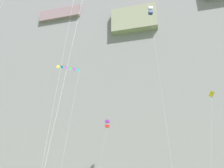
{
  "coord_description": "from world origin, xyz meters",
  "views": [
    {
      "loc": [
        6.48,
        -7.51,
        1.94
      ],
      "look_at": [
        -0.45,
        20.32,
        13.2
      ],
      "focal_mm": 33.12,
      "sensor_mm": 36.0,
      "label": 1
    }
  ],
  "objects_px": {
    "kite_box_high_right": "(107,124)",
    "kite_box_front_field": "(151,11)",
    "kite_diamond_far_right": "(212,98)",
    "kite_banner_high_left": "(68,73)"
  },
  "relations": [
    {
      "from": "kite_diamond_far_right",
      "to": "kite_banner_high_left",
      "type": "bearing_deg",
      "value": -152.15
    },
    {
      "from": "kite_banner_high_left",
      "to": "kite_box_front_field",
      "type": "bearing_deg",
      "value": 17.59
    },
    {
      "from": "kite_diamond_far_right",
      "to": "kite_banner_high_left",
      "type": "height_order",
      "value": "kite_banner_high_left"
    },
    {
      "from": "kite_box_high_right",
      "to": "kite_box_front_field",
      "type": "xyz_separation_m",
      "value": [
        11.81,
        -10.99,
        20.16
      ]
    },
    {
      "from": "kite_box_high_right",
      "to": "kite_diamond_far_right",
      "type": "relative_size",
      "value": 0.72
    },
    {
      "from": "kite_box_high_right",
      "to": "kite_banner_high_left",
      "type": "xyz_separation_m",
      "value": [
        -2.81,
        -15.62,
        6.09
      ]
    },
    {
      "from": "kite_diamond_far_right",
      "to": "kite_banner_high_left",
      "type": "distance_m",
      "value": 28.21
    },
    {
      "from": "kite_banner_high_left",
      "to": "kite_box_front_field",
      "type": "relative_size",
      "value": 0.56
    },
    {
      "from": "kite_box_high_right",
      "to": "kite_box_front_field",
      "type": "relative_size",
      "value": 0.36
    },
    {
      "from": "kite_banner_high_left",
      "to": "kite_diamond_far_right",
      "type": "bearing_deg",
      "value": 27.85
    }
  ]
}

